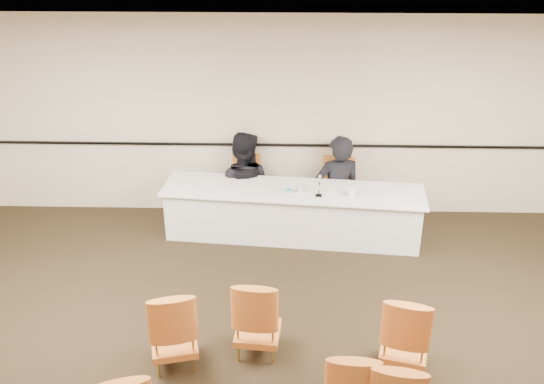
{
  "coord_description": "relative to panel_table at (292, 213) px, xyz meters",
  "views": [
    {
      "loc": [
        0.05,
        -4.41,
        4.4
      ],
      "look_at": [
        -0.15,
        2.6,
        0.98
      ],
      "focal_mm": 40.0,
      "sensor_mm": 36.0,
      "label": 1
    }
  ],
  "objects": [
    {
      "name": "wall_back",
      "position": [
        -0.13,
        0.8,
        1.13
      ],
      "size": [
        10.0,
        0.04,
        3.0
      ],
      "primitive_type": "cube",
      "color": "beige",
      "rests_on": "ground"
    },
    {
      "name": "drinking_glass",
      "position": [
        0.1,
        -0.08,
        0.42
      ],
      "size": [
        0.07,
        0.07,
        0.1
      ],
      "primitive_type": "cylinder",
      "rotation": [
        0.0,
        0.0,
        -0.04
      ],
      "color": "silver",
      "rests_on": "panel_table"
    },
    {
      "name": "coffee_cup",
      "position": [
        0.79,
        -0.2,
        0.43
      ],
      "size": [
        0.11,
        0.11,
        0.14
      ],
      "primitive_type": "cylinder",
      "rotation": [
        0.0,
        0.0,
        0.2
      ],
      "color": "white",
      "rests_on": "panel_table"
    },
    {
      "name": "panelist_main_chair",
      "position": [
        0.66,
        0.49,
        0.11
      ],
      "size": [
        0.55,
        0.55,
        0.95
      ],
      "primitive_type": null,
      "rotation": [
        0.0,
        0.0,
        -0.1
      ],
      "color": "#AB5C1E",
      "rests_on": "ground"
    },
    {
      "name": "wall_rail",
      "position": [
        -0.13,
        0.76,
        0.73
      ],
      "size": [
        9.8,
        0.04,
        0.03
      ],
      "primitive_type": "cube",
      "color": "black",
      "rests_on": "wall_back"
    },
    {
      "name": "aud_chair_front_mid",
      "position": [
        -0.37,
        -2.5,
        0.11
      ],
      "size": [
        0.54,
        0.54,
        0.95
      ],
      "primitive_type": null,
      "rotation": [
        0.0,
        0.0,
        -0.09
      ],
      "color": "#AB5C1E",
      "rests_on": "ground"
    },
    {
      "name": "panelist_second",
      "position": [
        -0.75,
        0.62,
        0.04
      ],
      "size": [
        1.03,
        0.87,
        1.87
      ],
      "primitive_type": "imported",
      "rotation": [
        0.0,
        0.0,
        2.94
      ],
      "color": "black",
      "rests_on": "ground"
    },
    {
      "name": "panelist_main",
      "position": [
        0.66,
        0.49,
        0.03
      ],
      "size": [
        0.77,
        0.59,
        1.91
      ],
      "primitive_type": "imported",
      "rotation": [
        0.0,
        0.0,
        3.34
      ],
      "color": "black",
      "rests_on": "ground"
    },
    {
      "name": "panel_table",
      "position": [
        0.0,
        0.0,
        0.0
      ],
      "size": [
        3.72,
        1.19,
        0.73
      ],
      "primitive_type": null,
      "rotation": [
        0.0,
        0.0,
        -0.1
      ],
      "color": "silver",
      "rests_on": "ground"
    },
    {
      "name": "ceiling",
      "position": [
        -0.13,
        -3.2,
        2.63
      ],
      "size": [
        10.0,
        10.0,
        0.0
      ],
      "primitive_type": "plane",
      "rotation": [
        3.14,
        0.0,
        0.0
      ],
      "color": "white",
      "rests_on": "ground"
    },
    {
      "name": "aud_chair_front_right",
      "position": [
        1.13,
        -2.74,
        0.11
      ],
      "size": [
        0.61,
        0.61,
        0.95
      ],
      "primitive_type": null,
      "rotation": [
        0.0,
        0.0,
        -0.25
      ],
      "color": "#AB5C1E",
      "rests_on": "ground"
    },
    {
      "name": "panelist_second_chair",
      "position": [
        -0.75,
        0.62,
        0.11
      ],
      "size": [
        0.55,
        0.55,
        0.95
      ],
      "primitive_type": null,
      "rotation": [
        0.0,
        0.0,
        -0.1
      ],
      "color": "#AB5C1E",
      "rests_on": "ground"
    },
    {
      "name": "papers",
      "position": [
        0.32,
        -0.03,
        0.37
      ],
      "size": [
        0.32,
        0.25,
        0.0
      ],
      "primitive_type": "cube",
      "rotation": [
        0.0,
        0.0,
        -0.11
      ],
      "color": "silver",
      "rests_on": "panel_table"
    },
    {
      "name": "aud_chair_front_left",
      "position": [
        -1.22,
        -2.71,
        0.11
      ],
      "size": [
        0.61,
        0.61,
        0.95
      ],
      "primitive_type": null,
      "rotation": [
        0.0,
        0.0,
        0.24
      ],
      "color": "#AB5C1E",
      "rests_on": "ground"
    },
    {
      "name": "water_bottle",
      "position": [
        -0.05,
        -0.1,
        0.48
      ],
      "size": [
        0.09,
        0.09,
        0.22
      ],
      "primitive_type": null,
      "rotation": [
        0.0,
        0.0,
        -0.41
      ],
      "color": "teal",
      "rests_on": "panel_table"
    },
    {
      "name": "microphone",
      "position": [
        0.35,
        -0.19,
        0.5
      ],
      "size": [
        0.11,
        0.19,
        0.26
      ],
      "primitive_type": null,
      "rotation": [
        0.0,
        0.0,
        -0.1
      ],
      "color": "black",
      "rests_on": "panel_table"
    }
  ]
}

